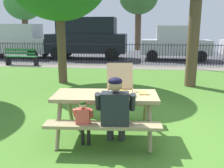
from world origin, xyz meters
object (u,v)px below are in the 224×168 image
object	(u,v)px
child_at_table	(84,120)
lamp_post_walkway	(191,12)
adult_at_table	(115,110)
parked_car_left	(88,37)
parked_car_center	(175,43)
far_tree_left	(23,3)
picnic_table_foreground	(106,104)
park_bench_left	(22,57)
pizza_box_open	(120,88)
parked_car_far_left	(15,40)
pizza_slice_on_table	(144,93)

from	to	relation	value
child_at_table	lamp_post_walkway	world-z (taller)	lamp_post_walkway
adult_at_table	parked_car_left	world-z (taller)	parked_car_left
parked_car_center	far_tree_left	bearing A→B (deg)	153.49
picnic_table_foreground	lamp_post_walkway	size ratio (longest dim) A/B	0.45
picnic_table_foreground	far_tree_left	world-z (taller)	far_tree_left
adult_at_table	park_bench_left	bearing A→B (deg)	124.61
picnic_table_foreground	child_at_table	size ratio (longest dim) A/B	2.32
parked_car_center	pizza_box_open	bearing A→B (deg)	-102.35
park_bench_left	parked_car_left	xyz separation A→B (m)	(2.77, 3.03, 0.89)
pizza_box_open	adult_at_table	size ratio (longest dim) A/B	0.53
lamp_post_walkway	far_tree_left	distance (m)	15.23
lamp_post_walkway	pizza_box_open	bearing A→B (deg)	-108.31
parked_car_far_left	adult_at_table	bearing A→B (deg)	-55.96
picnic_table_foreground	parked_car_far_left	distance (m)	13.03
park_bench_left	parked_car_left	world-z (taller)	parked_car_left
park_bench_left	far_tree_left	distance (m)	10.50
picnic_table_foreground	far_tree_left	xyz separation A→B (m)	(-9.48, 16.75, 3.26)
park_bench_left	far_tree_left	xyz separation A→B (m)	(-4.06, 9.05, 3.44)
far_tree_left	parked_car_far_left	bearing A→B (deg)	-70.51
parked_car_left	pizza_box_open	bearing A→B (deg)	-74.67
picnic_table_foreground	pizza_slice_on_table	xyz separation A→B (m)	(0.66, 0.12, 0.18)
pizza_box_open	child_at_table	bearing A→B (deg)	-127.28
lamp_post_walkway	parked_car_left	bearing A→B (deg)	152.23
picnic_table_foreground	park_bench_left	world-z (taller)	park_bench_left
picnic_table_foreground	parked_car_left	world-z (taller)	parked_car_left
child_at_table	lamp_post_walkway	distance (m)	9.19
adult_at_table	park_bench_left	distance (m)	9.95
lamp_post_walkway	parked_car_center	xyz separation A→B (m)	(-0.24, 2.88, -1.56)
adult_at_table	parked_car_far_left	world-z (taller)	parked_car_far_left
pizza_box_open	child_at_table	distance (m)	0.92
parked_car_far_left	far_tree_left	xyz separation A→B (m)	(-2.13, 6.01, 2.76)
parked_car_center	far_tree_left	distance (m)	13.77
lamp_post_walkway	far_tree_left	bearing A→B (deg)	144.12
picnic_table_foreground	child_at_table	distance (m)	0.62
parked_car_far_left	parked_car_left	distance (m)	4.70
pizza_box_open	adult_at_table	xyz separation A→B (m)	(-0.02, -0.61, -0.21)
pizza_box_open	park_bench_left	bearing A→B (deg)	126.82
child_at_table	parked_car_center	bearing A→B (deg)	75.89
pizza_slice_on_table	parked_car_left	size ratio (longest dim) A/B	0.06
pizza_box_open	parked_car_far_left	size ratio (longest dim) A/B	0.14
adult_at_table	child_at_table	distance (m)	0.52
picnic_table_foreground	parked_car_far_left	world-z (taller)	parked_car_far_left
lamp_post_walkway	park_bench_left	bearing A→B (deg)	-178.92
far_tree_left	pizza_box_open	bearing A→B (deg)	-59.66
parked_car_left	parked_car_far_left	bearing A→B (deg)	-180.00
picnic_table_foreground	lamp_post_walkway	xyz separation A→B (m)	(2.81, 7.86, 1.97)
pizza_slice_on_table	adult_at_table	distance (m)	0.75
picnic_table_foreground	parked_car_center	bearing A→B (deg)	76.53
lamp_post_walkway	adult_at_table	bearing A→B (deg)	-107.20
park_bench_left	pizza_slice_on_table	bearing A→B (deg)	-51.28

